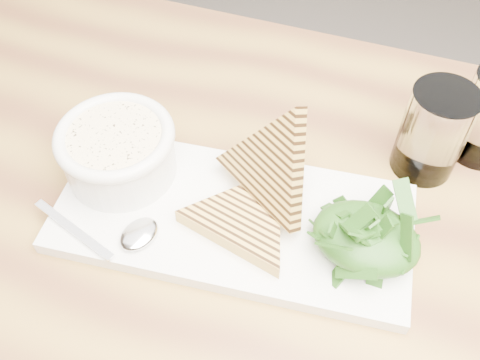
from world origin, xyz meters
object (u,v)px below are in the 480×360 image
at_px(table_top, 307,317).
at_px(soup_bowl, 120,155).
at_px(platter, 233,218).
at_px(glass_near, 433,132).

height_order(table_top, soup_bowl, soup_bowl).
xyz_separation_m(table_top, platter, (-0.11, 0.06, 0.03)).
distance_m(table_top, platter, 0.13).
relative_size(table_top, platter, 3.42).
bearing_deg(soup_bowl, platter, -3.06).
height_order(platter, soup_bowl, soup_bowl).
bearing_deg(platter, soup_bowl, 176.94).
xyz_separation_m(table_top, glass_near, (0.06, 0.22, 0.07)).
relative_size(platter, soup_bowl, 3.10).
xyz_separation_m(platter, glass_near, (0.17, 0.16, 0.05)).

